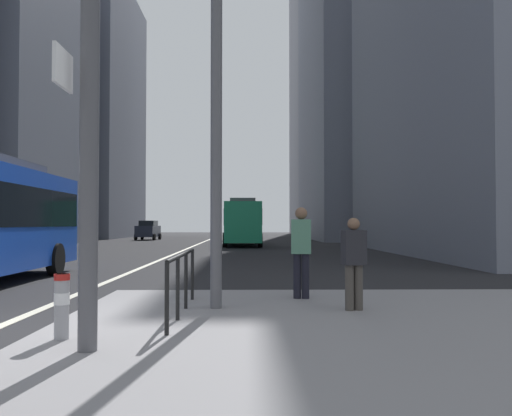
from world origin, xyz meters
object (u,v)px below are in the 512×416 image
car_oncoming_mid (148,230)px  bollard_right (62,303)px  car_receding_near (235,230)px  city_bus_red_receding (242,221)px  pedestrian_walking (301,247)px  street_lamp_post (217,13)px  pedestrian_waiting (354,259)px  car_receding_far (242,229)px

car_oncoming_mid → bollard_right: size_ratio=5.02×
car_oncoming_mid → car_receding_near: bearing=-13.8°
city_bus_red_receding → car_receding_near: bearing=93.7°
car_oncoming_mid → city_bus_red_receding: bearing=-57.2°
car_receding_near → bollard_right: size_ratio=5.58×
city_bus_red_receding → pedestrian_walking: size_ratio=5.94×
street_lamp_post → pedestrian_waiting: size_ratio=5.14×
street_lamp_post → car_receding_near: bearing=90.8°
city_bus_red_receding → street_lamp_post: 32.12m
pedestrian_walking → bollard_right: bearing=-131.9°
car_receding_far → pedestrian_waiting: bearing=-87.6°
pedestrian_waiting → pedestrian_walking: size_ratio=0.88×
car_oncoming_mid → street_lamp_post: (9.43, -46.85, 4.29)m
city_bus_red_receding → bollard_right: 34.58m
pedestrian_walking → car_receding_far: bearing=91.7°
car_receding_far → pedestrian_waiting: 54.18m
car_receding_far → pedestrian_waiting: car_receding_far is taller
city_bus_red_receding → car_receding_near: (-0.84, 12.77, -0.84)m
pedestrian_waiting → car_receding_near: bearing=93.8°
car_receding_near → street_lamp_post: size_ratio=0.57×
car_oncoming_mid → pedestrian_walking: car_oncoming_mid is taller
bollard_right → pedestrian_walking: bearing=48.1°
car_receding_near → car_receding_far: 9.18m
car_oncoming_mid → pedestrian_waiting: (11.76, -47.13, 0.02)m
street_lamp_post → pedestrian_walking: 4.60m
car_receding_far → pedestrian_walking: (1.56, -52.64, 0.16)m
car_receding_near → pedestrian_walking: (2.24, -43.48, 0.15)m
street_lamp_post → pedestrian_walking: size_ratio=4.50×
bollard_right → pedestrian_walking: 5.11m
car_receding_far → pedestrian_waiting: (2.30, -54.13, 0.02)m
pedestrian_waiting → pedestrian_walking: 1.67m
car_receding_near → pedestrian_walking: size_ratio=2.58×
bollard_right → pedestrian_walking: (3.40, 3.78, 0.54)m
car_receding_near → bollard_right: (-1.15, -47.26, -0.38)m
car_receding_far → bollard_right: (-1.83, -56.42, -0.38)m
bollard_right → car_receding_near: bearing=88.6°
car_oncoming_mid → car_receding_near: size_ratio=0.90×
car_receding_far → street_lamp_post: size_ratio=0.52×
car_receding_far → city_bus_red_receding: bearing=-89.6°
city_bus_red_receding → bollard_right: (-1.99, -34.50, -1.23)m
city_bus_red_receding → car_oncoming_mid: 17.77m
car_receding_near → car_receding_far: bearing=85.7°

